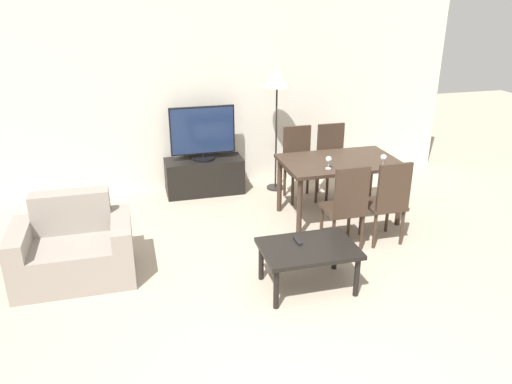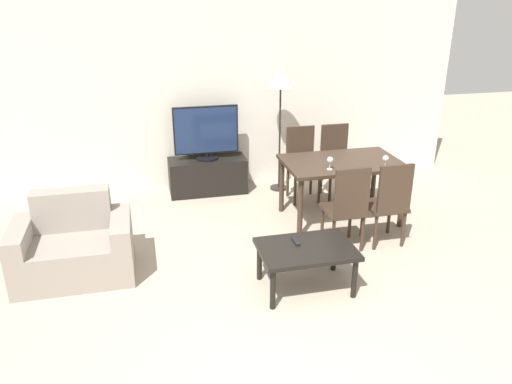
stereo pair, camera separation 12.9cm
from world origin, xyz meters
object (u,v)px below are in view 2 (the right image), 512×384
Objects in this scene: tv_stand at (208,175)px; dining_chair_far at (336,158)px; tv at (206,133)px; dining_chair_near at (347,205)px; armchair at (74,248)px; wine_glass_left at (330,161)px; dining_chair_far_left at (302,160)px; floor_lamp at (281,84)px; remote_primary at (296,241)px; dining_chair_near_right at (389,201)px; dining_table at (342,168)px; coffee_table at (306,252)px; wine_glass_center at (386,159)px.

dining_chair_far is (1.65, -0.47, 0.28)m from tv_stand.
dining_chair_near is (1.17, -1.95, -0.32)m from tv.
armchair is 2.78m from wine_glass_left.
floor_lamp is at bearing 118.84° from dining_chair_far_left.
floor_lamp reaches higher than remote_primary.
dining_chair_near_right reaches higher than tv_stand.
dining_chair_far is (0.24, 0.74, -0.13)m from dining_table.
armchair reaches higher than tv_stand.
dining_table is (2.95, 0.60, 0.36)m from armchair.
armchair is 2.73m from dining_chair_near.
coffee_table is 1.35m from wine_glass_left.
armchair is 3.47m from dining_chair_far.
wine_glass_center is (0.60, 0.40, 0.32)m from dining_chair_near.
tv_stand is 2.43m from wine_glass_center.
dining_chair_near_right reaches higher than dining_table.
dining_chair_near_right is at bearing -69.98° from floor_lamp.
dining_table reaches higher than coffee_table.
dining_chair_near and dining_chair_far have the same top height.
dining_chair_far_left is at bearing 72.96° from coffee_table.
wine_glass_center is (0.61, -0.09, 0.00)m from wine_glass_left.
armchair is at bearing 162.45° from remote_primary.
dining_chair_near_right is 1.00× the size of dining_chair_far_left.
armchair is 7.44× the size of wine_glass_center.
floor_lamp is at bearing 96.22° from dining_chair_near.
floor_lamp is at bearing 111.56° from dining_table.
armchair is 1.15× the size of dining_chair_far.
wine_glass_center is (3.32, 0.26, 0.55)m from armchair.
tv is 2.36m from wine_glass_center.
coffee_table is (0.53, -2.56, 0.13)m from tv_stand.
floor_lamp is (-0.67, 0.37, 0.93)m from dining_chair_far.
wine_glass_left reaches higher than armchair.
coffee_table is at bearing -140.91° from wine_glass_center.
dining_chair_near_right is at bearing 23.00° from remote_primary.
floor_lamp is at bearing 97.91° from wine_glass_left.
tv is at bearing 49.62° from armchair.
tv is at bearing -90.00° from tv_stand.
tv_stand is (1.54, 1.82, -0.05)m from armchair.
dining_table is at bearing 72.35° from dining_chair_near.
tv is 1.74m from dining_chair_far.
armchair is 0.81× the size of dining_table.
floor_lamp reaches higher than tv_stand.
dining_chair_near is 1.00× the size of dining_chair_far_left.
wine_glass_center is (0.13, 0.40, 0.32)m from dining_chair_near_right.
dining_chair_far_left is at bearing 89.23° from wine_glass_left.
wine_glass_left is at bearing -116.12° from dining_chair_far.
tv is 5.81× the size of wine_glass_center.
floor_lamp reaches higher than dining_chair_far_left.
dining_chair_near is 0.57× the size of floor_lamp.
floor_lamp is (-0.44, 1.11, 0.80)m from dining_table.
dining_chair_far is 1.21m from floor_lamp.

